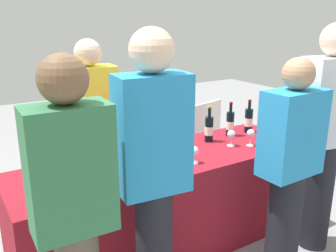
% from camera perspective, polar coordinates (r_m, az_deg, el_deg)
% --- Properties ---
extents(ground_plane, '(12.00, 12.00, 0.00)m').
position_cam_1_polar(ground_plane, '(3.20, -0.00, -17.67)').
color(ground_plane, gray).
extents(tasting_table, '(2.38, 0.73, 0.76)m').
position_cam_1_polar(tasting_table, '(3.00, -0.00, -11.64)').
color(tasting_table, maroon).
rests_on(tasting_table, ground_plane).
extents(wine_bottle_0, '(0.07, 0.07, 0.32)m').
position_cam_1_polar(wine_bottle_0, '(2.77, -4.35, -2.94)').
color(wine_bottle_0, black).
rests_on(wine_bottle_0, tasting_table).
extents(wine_bottle_1, '(0.07, 0.07, 0.30)m').
position_cam_1_polar(wine_bottle_1, '(2.91, -0.38, -2.05)').
color(wine_bottle_1, black).
rests_on(wine_bottle_1, tasting_table).
extents(wine_bottle_2, '(0.07, 0.07, 0.33)m').
position_cam_1_polar(wine_bottle_2, '(3.01, 0.32, -1.14)').
color(wine_bottle_2, black).
rests_on(wine_bottle_2, tasting_table).
extents(wine_bottle_3, '(0.07, 0.07, 0.31)m').
position_cam_1_polar(wine_bottle_3, '(3.18, 6.32, -0.43)').
color(wine_bottle_3, black).
rests_on(wine_bottle_3, tasting_table).
extents(wine_bottle_4, '(0.07, 0.07, 0.31)m').
position_cam_1_polar(wine_bottle_4, '(3.36, 9.53, 0.37)').
color(wine_bottle_4, black).
rests_on(wine_bottle_4, tasting_table).
extents(wine_bottle_5, '(0.07, 0.07, 0.31)m').
position_cam_1_polar(wine_bottle_5, '(3.49, 12.30, 0.86)').
color(wine_bottle_5, black).
rests_on(wine_bottle_5, tasting_table).
extents(wine_glass_0, '(0.07, 0.07, 0.14)m').
position_cam_1_polar(wine_glass_0, '(2.64, 1.40, -4.23)').
color(wine_glass_0, silver).
rests_on(wine_glass_0, tasting_table).
extents(wine_glass_1, '(0.07, 0.07, 0.13)m').
position_cam_1_polar(wine_glass_1, '(2.71, 4.06, -3.93)').
color(wine_glass_1, silver).
rests_on(wine_glass_1, tasting_table).
extents(wine_glass_2, '(0.07, 0.07, 0.14)m').
position_cam_1_polar(wine_glass_2, '(3.10, 9.71, -1.36)').
color(wine_glass_2, silver).
rests_on(wine_glass_2, tasting_table).
extents(wine_glass_3, '(0.06, 0.06, 0.14)m').
position_cam_1_polar(wine_glass_3, '(3.13, 12.64, -1.18)').
color(wine_glass_3, silver).
rests_on(wine_glass_3, tasting_table).
extents(server_pouring, '(0.44, 0.27, 1.63)m').
position_cam_1_polar(server_pouring, '(3.19, -11.56, -0.59)').
color(server_pouring, brown).
rests_on(server_pouring, ground_plane).
extents(guest_0, '(0.39, 0.22, 1.66)m').
position_cam_1_polar(guest_0, '(1.85, -14.27, -12.99)').
color(guest_0, brown).
rests_on(guest_0, ground_plane).
extents(guest_1, '(0.41, 0.25, 1.76)m').
position_cam_1_polar(guest_1, '(2.06, -2.30, -7.39)').
color(guest_1, black).
rests_on(guest_1, ground_plane).
extents(guest_2, '(0.43, 0.24, 1.56)m').
position_cam_1_polar(guest_2, '(2.65, 18.16, -5.75)').
color(guest_2, black).
rests_on(guest_2, ground_plane).
extents(guest_3, '(0.45, 0.30, 1.76)m').
position_cam_1_polar(guest_3, '(3.02, 23.05, -0.95)').
color(guest_3, black).
rests_on(guest_3, ground_plane).
extents(menu_board, '(0.55, 0.17, 0.87)m').
position_cam_1_polar(menu_board, '(4.27, 5.58, -2.14)').
color(menu_board, white).
rests_on(menu_board, ground_plane).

